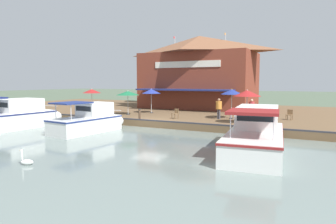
# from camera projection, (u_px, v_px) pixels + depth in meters

# --- Properties ---
(ground_plane) EXTENTS (220.00, 220.00, 0.00)m
(ground_plane) POSITION_uv_depth(u_px,v_px,m) (150.00, 128.00, 24.18)
(ground_plane) COLOR #4C5B47
(quay_deck) EXTENTS (22.00, 56.00, 0.60)m
(quay_deck) POSITION_uv_depth(u_px,v_px,m) (199.00, 112.00, 33.91)
(quay_deck) COLOR brown
(quay_deck) RESTS_ON ground
(quay_edge_fender) EXTENTS (0.20, 50.40, 0.10)m
(quay_edge_fender) POSITION_uv_depth(u_px,v_px,m) (150.00, 120.00, 24.21)
(quay_edge_fender) COLOR #2D2D33
(quay_edge_fender) RESTS_ON quay_deck
(waterfront_restaurant) EXTENTS (9.59, 13.63, 8.81)m
(waterfront_restaurant) POSITION_uv_depth(u_px,v_px,m) (199.00, 72.00, 36.31)
(waterfront_restaurant) COLOR brown
(waterfront_restaurant) RESTS_ON quay_deck
(patio_umbrella_near_quay_edge) EXTENTS (1.89, 1.89, 2.48)m
(patio_umbrella_near_quay_edge) POSITION_uv_depth(u_px,v_px,m) (151.00, 91.00, 30.21)
(patio_umbrella_near_quay_edge) COLOR #B7B7B7
(patio_umbrella_near_quay_edge) RESTS_ON quay_deck
(patio_umbrella_mid_patio_left) EXTENTS (1.90, 1.90, 2.56)m
(patio_umbrella_mid_patio_left) POSITION_uv_depth(u_px,v_px,m) (232.00, 92.00, 25.58)
(patio_umbrella_mid_patio_left) COLOR #B7B7B7
(patio_umbrella_mid_patio_left) RESTS_ON quay_deck
(patio_umbrella_back_row) EXTENTS (2.00, 2.00, 2.41)m
(patio_umbrella_back_row) POSITION_uv_depth(u_px,v_px,m) (92.00, 91.00, 32.65)
(patio_umbrella_back_row) COLOR #B7B7B7
(patio_umbrella_back_row) RESTS_ON quay_deck
(patio_umbrella_mid_patio_right) EXTENTS (2.21, 2.21, 2.32)m
(patio_umbrella_mid_patio_right) POSITION_uv_depth(u_px,v_px,m) (128.00, 93.00, 28.65)
(patio_umbrella_mid_patio_right) COLOR #B7B7B7
(patio_umbrella_mid_patio_right) RESTS_ON quay_deck
(patio_umbrella_far_corner) EXTENTS (2.04, 2.04, 2.58)m
(patio_umbrella_far_corner) POSITION_uv_depth(u_px,v_px,m) (247.00, 93.00, 22.42)
(patio_umbrella_far_corner) COLOR #B7B7B7
(patio_umbrella_far_corner) RESTS_ON quay_deck
(cafe_chair_far_corner_seat) EXTENTS (0.55, 0.55, 0.85)m
(cafe_chair_far_corner_seat) POSITION_uv_depth(u_px,v_px,m) (176.00, 113.00, 25.77)
(cafe_chair_far_corner_seat) COLOR brown
(cafe_chair_far_corner_seat) RESTS_ON quay_deck
(cafe_chair_beside_entrance) EXTENTS (0.52, 0.52, 0.85)m
(cafe_chair_beside_entrance) POSITION_uv_depth(u_px,v_px,m) (290.00, 114.00, 24.90)
(cafe_chair_beside_entrance) COLOR brown
(cafe_chair_beside_entrance) RESTS_ON quay_deck
(cafe_chair_mid_patio) EXTENTS (0.47, 0.47, 0.85)m
(cafe_chair_mid_patio) POSITION_uv_depth(u_px,v_px,m) (107.00, 108.00, 30.54)
(cafe_chair_mid_patio) COLOR brown
(cafe_chair_mid_patio) RESTS_ON quay_deck
(person_at_quay_edge) EXTENTS (0.47, 0.47, 1.68)m
(person_at_quay_edge) POSITION_uv_depth(u_px,v_px,m) (252.00, 106.00, 25.80)
(person_at_quay_edge) COLOR #B23338
(person_at_quay_edge) RESTS_ON quay_deck
(person_mid_patio) EXTENTS (0.50, 0.50, 1.76)m
(person_mid_patio) POSITION_uv_depth(u_px,v_px,m) (219.00, 106.00, 25.33)
(person_mid_patio) COLOR #4C4C56
(person_mid_patio) RESTS_ON quay_deck
(motorboat_fourth_along) EXTENTS (6.37, 2.85, 2.27)m
(motorboat_fourth_along) POSITION_uv_depth(u_px,v_px,m) (92.00, 120.00, 22.34)
(motorboat_fourth_along) COLOR white
(motorboat_fourth_along) RESTS_ON river_water
(motorboat_far_downstream) EXTENTS (8.94, 3.66, 2.56)m
(motorboat_far_downstream) POSITION_uv_depth(u_px,v_px,m) (15.00, 117.00, 23.84)
(motorboat_far_downstream) COLOR white
(motorboat_far_downstream) RESTS_ON river_water
(motorboat_nearest_quay) EXTENTS (8.85, 3.52, 2.37)m
(motorboat_nearest_quay) POSITION_uv_depth(u_px,v_px,m) (257.00, 134.00, 16.25)
(motorboat_nearest_quay) COLOR white
(motorboat_nearest_quay) RESTS_ON river_water
(mooring_post) EXTENTS (0.22, 0.22, 0.88)m
(mooring_post) POSITION_uv_depth(u_px,v_px,m) (140.00, 114.00, 24.92)
(mooring_post) COLOR #473323
(mooring_post) RESTS_ON quay_deck
(swan) EXTENTS (0.48, 0.63, 0.69)m
(swan) POSITION_uv_depth(u_px,v_px,m) (27.00, 161.00, 13.26)
(swan) COLOR white
(swan) RESTS_ON river_water
(tree_downstream_bank) EXTENTS (4.72, 4.50, 7.10)m
(tree_downstream_bank) POSITION_uv_depth(u_px,v_px,m) (153.00, 72.00, 45.61)
(tree_downstream_bank) COLOR brown
(tree_downstream_bank) RESTS_ON quay_deck
(tree_behind_restaurant) EXTENTS (3.90, 3.71, 6.33)m
(tree_behind_restaurant) POSITION_uv_depth(u_px,v_px,m) (176.00, 73.00, 42.02)
(tree_behind_restaurant) COLOR brown
(tree_behind_restaurant) RESTS_ON quay_deck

